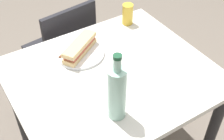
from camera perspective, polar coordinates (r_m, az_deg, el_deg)
The scene contains 8 objects.
dining_table at distance 1.61m, azimuth 0.00°, elevation -3.79°, with size 0.99×0.86×0.75m.
chair_far at distance 2.14m, azimuth -8.73°, elevation 3.75°, with size 0.45×0.45×0.84m.
plate_near at distance 1.64m, azimuth -5.95°, elevation 3.09°, with size 0.26×0.26×0.01m, color white.
baguette_sandwich_near at distance 1.62m, azimuth -6.06°, elevation 4.23°, with size 0.25×0.19×0.07m.
knife_near at distance 1.66m, azimuth -7.99°, elevation 3.70°, with size 0.17×0.07×0.01m.
water_bottle at distance 1.24m, azimuth 0.93°, elevation -4.23°, with size 0.08×0.08×0.33m.
beer_glass at distance 1.86m, azimuth 2.94°, elevation 10.37°, with size 0.07×0.07×0.13m, color gold.
paper_napkin at distance 1.79m, azimuth 5.81°, elevation 6.49°, with size 0.14×0.14×0.00m, color white.
Camera 1 is at (-0.60, -0.96, 1.78)m, focal length 48.88 mm.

